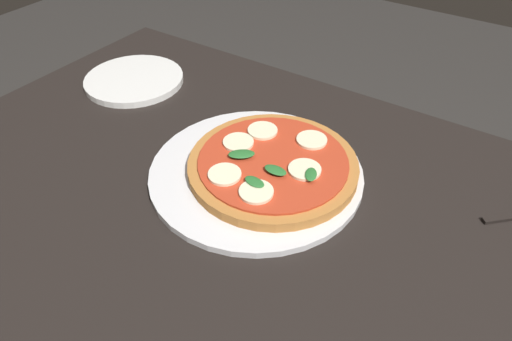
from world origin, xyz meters
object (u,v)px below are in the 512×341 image
object	(u,v)px
dining_table	(261,249)
pizza	(273,164)
plate_white	(134,80)
serving_tray	(256,172)

from	to	relation	value
dining_table	pizza	distance (m)	0.16
pizza	plate_white	distance (m)	0.44
serving_tray	pizza	bearing A→B (deg)	-146.31
pizza	plate_white	world-z (taller)	pizza
pizza	serving_tray	bearing A→B (deg)	33.69
serving_tray	pizza	size ratio (longest dim) A/B	1.26
dining_table	plate_white	size ratio (longest dim) A/B	5.91
pizza	plate_white	bearing A→B (deg)	-12.90
serving_tray	plate_white	world-z (taller)	plate_white
dining_table	serving_tray	distance (m)	0.14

